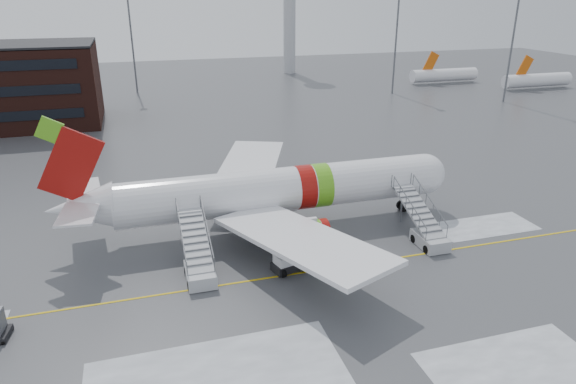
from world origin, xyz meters
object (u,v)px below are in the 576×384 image
object	(u,v)px
airliner	(271,191)
pushback_tug	(287,263)
airstair_aft	(198,263)
airstair_fwd	(426,231)

from	to	relation	value
airliner	pushback_tug	bearing A→B (deg)	-96.15
airliner	airstair_aft	world-z (taller)	airliner
airstair_aft	pushback_tug	xyz separation A→B (m)	(6.41, -1.18, -0.44)
airstair_aft	pushback_tug	distance (m)	6.53
airstair_fwd	pushback_tug	distance (m)	12.39
airstair_fwd	pushback_tug	xyz separation A→B (m)	(-12.33, -1.18, -0.44)
airstair_fwd	airstair_aft	bearing A→B (deg)	180.00
airstair_aft	pushback_tug	world-z (taller)	airstair_aft
pushback_tug	airstair_fwd	bearing A→B (deg)	5.47
pushback_tug	airliner	bearing A→B (deg)	83.85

